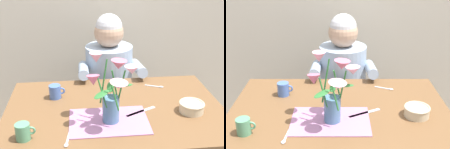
# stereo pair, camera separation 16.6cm
# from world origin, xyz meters

# --- Properties ---
(dining_table) EXTENTS (1.20, 0.80, 0.74)m
(dining_table) POSITION_xyz_m (0.00, 0.00, 0.64)
(dining_table) COLOR brown
(dining_table) RESTS_ON ground_plane
(seated_person) EXTENTS (0.45, 0.47, 1.14)m
(seated_person) POSITION_xyz_m (0.03, 0.62, 0.56)
(seated_person) COLOR #4C4C56
(seated_person) RESTS_ON ground_plane
(striped_placemat) EXTENTS (0.40, 0.28, 0.00)m
(striped_placemat) POSITION_xyz_m (-0.05, -0.14, 0.74)
(striped_placemat) COLOR #B275A3
(striped_placemat) RESTS_ON dining_table
(flower_vase) EXTENTS (0.27, 0.28, 0.35)m
(flower_vase) POSITION_xyz_m (-0.03, -0.13, 0.92)
(flower_vase) COLOR teal
(flower_vase) RESTS_ON dining_table
(ceramic_bowl) EXTENTS (0.14, 0.14, 0.06)m
(ceramic_bowl) POSITION_xyz_m (0.40, -0.08, 0.77)
(ceramic_bowl) COLOR beige
(ceramic_bowl) RESTS_ON dining_table
(dinner_knife) EXTENTS (0.18, 0.10, 0.00)m
(dinner_knife) POSITION_xyz_m (0.13, -0.06, 0.74)
(dinner_knife) COLOR silver
(dinner_knife) RESTS_ON dining_table
(coffee_cup) EXTENTS (0.09, 0.07, 0.08)m
(coffee_cup) POSITION_xyz_m (-0.33, 0.16, 0.78)
(coffee_cup) COLOR #476BB7
(coffee_cup) RESTS_ON dining_table
(ceramic_mug) EXTENTS (0.09, 0.07, 0.08)m
(ceramic_mug) POSITION_xyz_m (-0.45, -0.25, 0.78)
(ceramic_mug) COLOR #569970
(ceramic_mug) RESTS_ON dining_table
(spoon_0) EXTENTS (0.03, 0.12, 0.01)m
(spoon_0) POSITION_xyz_m (-0.25, -0.30, 0.74)
(spoon_0) COLOR silver
(spoon_0) RESTS_ON dining_table
(spoon_1) EXTENTS (0.12, 0.06, 0.01)m
(spoon_1) POSITION_xyz_m (0.30, 0.24, 0.74)
(spoon_1) COLOR silver
(spoon_1) RESTS_ON dining_table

